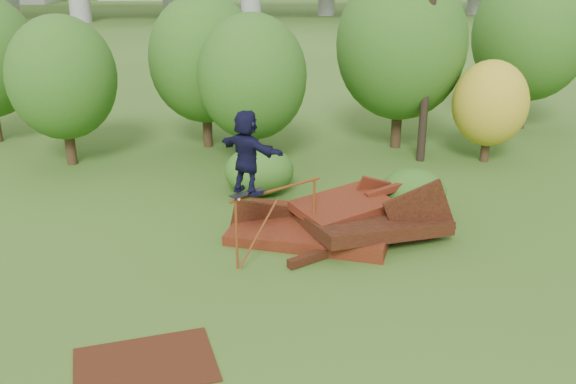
{
  "coord_description": "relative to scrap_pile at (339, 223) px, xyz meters",
  "views": [
    {
      "loc": [
        -1.92,
        -11.59,
        6.64
      ],
      "look_at": [
        -0.8,
        2.0,
        1.6
      ],
      "focal_mm": 40.0,
      "sensor_mm": 36.0,
      "label": 1
    }
  ],
  "objects": [
    {
      "name": "skateboard",
      "position": [
        -2.29,
        -1.42,
        1.4
      ],
      "size": [
        0.82,
        0.66,
        0.09
      ],
      "rotation": [
        0.0,
        0.0,
        0.6
      ],
      "color": "black",
      "rests_on": "grind_rail"
    },
    {
      "name": "utility_pole",
      "position": [
        3.8,
        6.04,
        4.47
      ],
      "size": [
        1.4,
        0.28,
        9.48
      ],
      "color": "black",
      "rests_on": "ground"
    },
    {
      "name": "tree_5",
      "position": [
        9.08,
        10.08,
        3.41
      ],
      "size": [
        4.53,
        4.53,
        6.37
      ],
      "color": "black",
      "rests_on": "ground"
    },
    {
      "name": "tree_4",
      "position": [
        5.96,
        5.78,
        1.67
      ],
      "size": [
        2.51,
        2.51,
        3.46
      ],
      "color": "black",
      "rests_on": "ground"
    },
    {
      "name": "scrap_pile",
      "position": [
        0.0,
        0.0,
        0.0
      ],
      "size": [
        5.81,
        3.71,
        1.87
      ],
      "color": "#40160B",
      "rests_on": "ground"
    },
    {
      "name": "flat_plate",
      "position": [
        -4.18,
        -5.13,
        -0.33
      ],
      "size": [
        2.69,
        2.17,
        0.03
      ],
      "primitive_type": "cube",
      "rotation": [
        0.0,
        0.0,
        0.22
      ],
      "color": "#3B1A0C",
      "rests_on": "ground"
    },
    {
      "name": "tree_0",
      "position": [
        -8.08,
        6.63,
        2.58
      ],
      "size": [
        3.5,
        3.5,
        4.94
      ],
      "color": "black",
      "rests_on": "ground"
    },
    {
      "name": "grind_rail",
      "position": [
        -1.62,
        -0.96,
        0.86
      ],
      "size": [
        2.17,
        1.51,
        1.67
      ],
      "color": "brown",
      "rests_on": "ground"
    },
    {
      "name": "shrub_right",
      "position": [
        2.21,
        1.25,
        0.3
      ],
      "size": [
        1.81,
        1.66,
        1.28
      ],
      "primitive_type": "ellipsoid",
      "color": "#1C4E15",
      "rests_on": "ground"
    },
    {
      "name": "skater",
      "position": [
        -2.29,
        -1.42,
        2.34
      ],
      "size": [
        1.61,
        1.59,
        1.85
      ],
      "primitive_type": "imported",
      "rotation": [
        0.0,
        0.0,
        2.37
      ],
      "color": "black",
      "rests_on": "skateboard"
    },
    {
      "name": "tree_2",
      "position": [
        -1.94,
        6.05,
        2.61
      ],
      "size": [
        3.55,
        3.55,
        5.0
      ],
      "color": "black",
      "rests_on": "ground"
    },
    {
      "name": "tree_1",
      "position": [
        -3.55,
        8.42,
        2.87
      ],
      "size": [
        3.94,
        3.94,
        5.49
      ],
      "color": "black",
      "rests_on": "ground"
    },
    {
      "name": "shrub_left",
      "position": [
        -1.87,
        3.23,
        0.36
      ],
      "size": [
        2.04,
        1.89,
        1.41
      ],
      "primitive_type": "ellipsoid",
      "color": "#1C4E15",
      "rests_on": "ground"
    },
    {
      "name": "ground",
      "position": [
        -0.57,
        -3.04,
        -0.34
      ],
      "size": [
        240.0,
        240.0,
        0.0
      ],
      "primitive_type": "plane",
      "color": "#2D5116",
      "rests_on": "ground"
    },
    {
      "name": "tree_3",
      "position": [
        3.33,
        7.74,
        3.36
      ],
      "size": [
        4.57,
        4.57,
        6.34
      ],
      "color": "black",
      "rests_on": "ground"
    }
  ]
}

